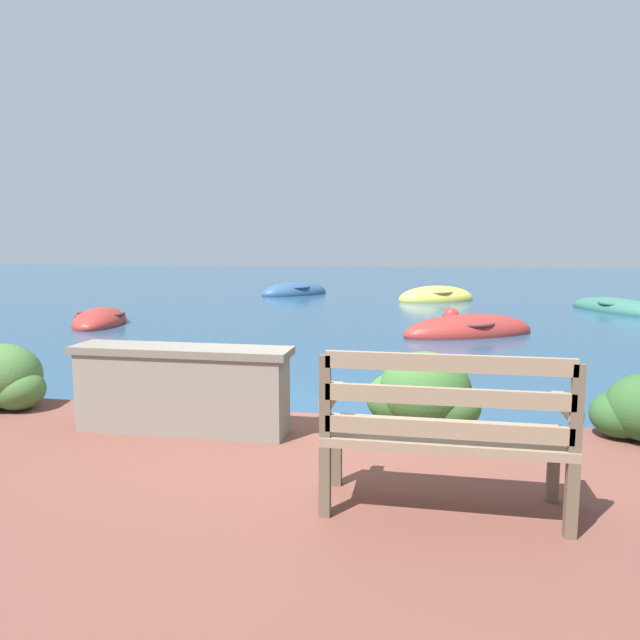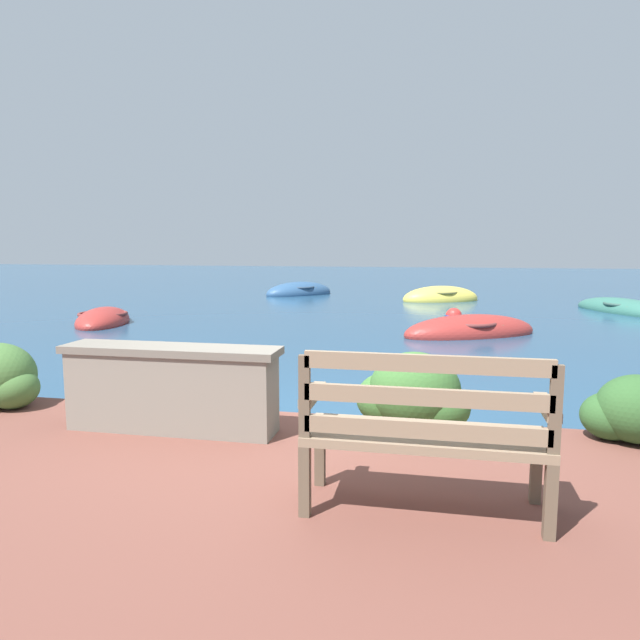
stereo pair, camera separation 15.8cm
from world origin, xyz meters
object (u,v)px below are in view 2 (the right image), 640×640
at_px(rowboat_far, 623,310).
at_px(rowboat_outer, 441,299).
at_px(mooring_buoy, 454,316).
at_px(rowboat_distant, 299,293).
at_px(rowboat_mid, 103,321).
at_px(rowboat_nearest, 470,332).
at_px(park_bench, 424,429).

distance_m(rowboat_far, rowboat_outer, 5.01).
bearing_deg(rowboat_far, mooring_buoy, -89.42).
distance_m(rowboat_distant, mooring_buoy, 7.45).
relative_size(rowboat_distant, mooring_buoy, 6.26).
bearing_deg(rowboat_mid, mooring_buoy, -91.25).
bearing_deg(rowboat_nearest, mooring_buoy, 66.81).
xyz_separation_m(rowboat_mid, rowboat_distant, (2.51, 7.85, 0.01)).
height_order(rowboat_mid, rowboat_far, rowboat_far).
height_order(rowboat_mid, rowboat_outer, rowboat_outer).
xyz_separation_m(rowboat_mid, rowboat_far, (11.78, 4.45, -0.00)).
relative_size(park_bench, mooring_buoy, 3.25).
xyz_separation_m(rowboat_nearest, rowboat_mid, (-7.76, 0.11, -0.00)).
xyz_separation_m(rowboat_outer, mooring_buoy, (0.27, -4.28, -0.00)).
height_order(rowboat_far, rowboat_outer, rowboat_outer).
height_order(rowboat_nearest, mooring_buoy, rowboat_nearest).
distance_m(rowboat_far, mooring_buoy, 4.74).
relative_size(park_bench, rowboat_outer, 0.50).
relative_size(rowboat_mid, mooring_buoy, 6.00).
distance_m(rowboat_nearest, rowboat_mid, 7.76).
bearing_deg(rowboat_distant, mooring_buoy, -93.97).
relative_size(rowboat_nearest, rowboat_mid, 1.15).
distance_m(park_bench, mooring_buoy, 10.46).
xyz_separation_m(rowboat_mid, mooring_buoy, (7.53, 2.34, 0.01)).
height_order(rowboat_mid, mooring_buoy, rowboat_mid).
relative_size(rowboat_mid, rowboat_outer, 0.93).
relative_size(rowboat_nearest, rowboat_far, 0.89).
bearing_deg(rowboat_nearest, rowboat_far, 20.11).
bearing_deg(rowboat_far, rowboat_distant, -135.97).
bearing_deg(rowboat_outer, mooring_buoy, -111.67).
height_order(rowboat_far, rowboat_distant, rowboat_distant).
xyz_separation_m(rowboat_nearest, rowboat_outer, (-0.50, 6.74, 0.01)).
bearing_deg(rowboat_distant, rowboat_mid, -154.02).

